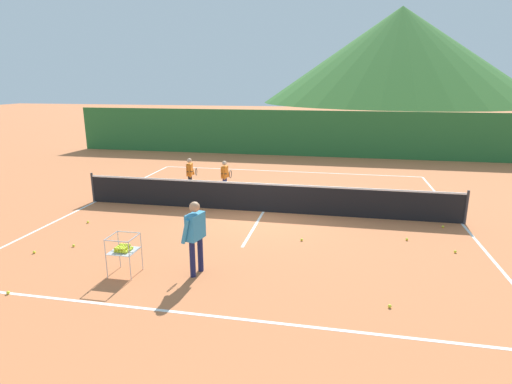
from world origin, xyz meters
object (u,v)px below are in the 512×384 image
student_1 (225,174)px  tennis_ball_1 (302,240)px  tennis_ball_2 (443,227)px  tennis_ball_4 (88,222)px  tennis_ball_8 (34,252)px  student_0 (190,172)px  ball_cart (123,249)px  tennis_ball_6 (455,252)px  tennis_ball_0 (8,293)px  tennis_ball_7 (390,306)px  instructor (195,231)px  tennis_ball_9 (74,246)px  tennis_net (264,197)px  tennis_ball_3 (407,239)px

student_1 → tennis_ball_1: bearing=-52.3°
tennis_ball_2 → tennis_ball_4: same height
tennis_ball_1 → tennis_ball_8: same height
student_0 → ball_cart: 7.16m
tennis_ball_6 → student_1: bearing=148.7°
tennis_ball_0 → tennis_ball_7: size_ratio=1.00×
instructor → tennis_ball_4: bearing=149.3°
tennis_ball_2 → tennis_ball_9: 10.41m
tennis_net → tennis_ball_4: size_ratio=183.63×
tennis_ball_0 → student_0: bearing=84.2°
tennis_ball_2 → tennis_ball_9: bearing=-160.6°
student_0 → tennis_ball_8: size_ratio=19.62×
tennis_ball_3 → tennis_ball_9: size_ratio=1.00×
instructor → student_0: instructor is taller
student_1 → tennis_ball_0: 8.74m
student_1 → tennis_ball_1: 5.51m
student_0 → tennis_ball_2: 9.11m
tennis_net → tennis_ball_6: (5.36, -2.41, -0.47)m
tennis_ball_9 → tennis_ball_4: bearing=112.2°
student_0 → tennis_ball_8: bearing=-105.4°
tennis_ball_6 → tennis_ball_7: (-1.91, -3.06, 0.00)m
student_1 → tennis_ball_2: (7.34, -2.46, -0.74)m
tennis_net → tennis_ball_0: (-4.11, -6.44, -0.47)m
tennis_ball_9 → tennis_ball_1: bearing=15.3°
instructor → tennis_ball_6: (6.01, 2.38, -0.98)m
tennis_net → tennis_ball_8: size_ratio=183.63×
tennis_net → tennis_ball_2: size_ratio=183.63×
tennis_ball_8 → tennis_ball_4: bearing=90.3°
tennis_ball_2 → tennis_ball_3: same height
tennis_ball_0 → tennis_ball_3: (8.40, 4.68, 0.00)m
student_0 → tennis_ball_2: student_0 is taller
tennis_ball_7 → ball_cart: bearing=176.5°
tennis_ball_6 → tennis_ball_3: bearing=148.7°
student_0 → tennis_ball_9: bearing=-100.4°
instructor → tennis_ball_1: size_ratio=24.77×
tennis_ball_1 → tennis_ball_7: bearing=-57.8°
student_0 → ball_cart: student_0 is taller
tennis_ball_4 → tennis_ball_8: same height
tennis_ball_8 → tennis_ball_7: bearing=-6.4°
ball_cart → tennis_ball_7: size_ratio=13.22×
tennis_ball_7 → tennis_ball_1: bearing=122.2°
tennis_ball_3 → tennis_ball_8: size_ratio=1.00×
instructor → tennis_ball_0: 3.95m
tennis_net → tennis_ball_2: 5.53m
student_0 → tennis_ball_0: (-0.86, -8.41, -0.77)m
tennis_net → tennis_ball_3: size_ratio=183.63×
student_1 → tennis_ball_3: bearing=-31.3°
tennis_ball_6 → tennis_ball_9: (-9.69, -1.53, 0.00)m
tennis_ball_4 → ball_cart: bearing=-46.2°
tennis_net → tennis_ball_0: 7.66m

